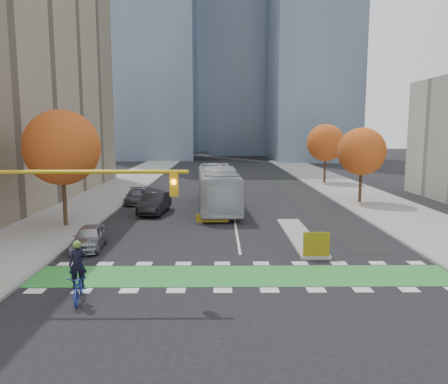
{
  "coord_description": "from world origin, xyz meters",
  "views": [
    {
      "loc": [
        -1.12,
        -18.26,
        6.75
      ],
      "look_at": [
        -0.86,
        8.51,
        3.0
      ],
      "focal_mm": 35.0,
      "sensor_mm": 36.0,
      "label": 1
    }
  ],
  "objects_px": {
    "tree_east_near": "(362,152)",
    "parked_car_b": "(155,203)",
    "tree_west": "(62,148)",
    "parked_car_c": "(136,196)",
    "cyclist": "(79,281)",
    "hazard_board": "(316,244)",
    "parked_car_a": "(89,237)",
    "bus": "(218,188)",
    "traffic_signal_west": "(54,198)",
    "tree_east_far": "(326,143)"
  },
  "relations": [
    {
      "from": "tree_east_near",
      "to": "parked_car_b",
      "type": "relative_size",
      "value": 1.38
    },
    {
      "from": "tree_west",
      "to": "parked_car_c",
      "type": "xyz_separation_m",
      "value": [
        3.0,
        10.27,
        -4.95
      ]
    },
    {
      "from": "tree_east_near",
      "to": "parked_car_b",
      "type": "bearing_deg",
      "value": -165.64
    },
    {
      "from": "tree_west",
      "to": "cyclist",
      "type": "xyz_separation_m",
      "value": [
        5.24,
        -13.48,
        -4.79
      ]
    },
    {
      "from": "cyclist",
      "to": "parked_car_b",
      "type": "distance_m",
      "value": 18.75
    },
    {
      "from": "hazard_board",
      "to": "parked_car_a",
      "type": "distance_m",
      "value": 12.83
    },
    {
      "from": "tree_east_near",
      "to": "bus",
      "type": "bearing_deg",
      "value": -168.74
    },
    {
      "from": "tree_east_near",
      "to": "tree_west",
      "type": "bearing_deg",
      "value": -157.38
    },
    {
      "from": "tree_west",
      "to": "parked_car_b",
      "type": "xyz_separation_m",
      "value": [
        5.5,
        5.27,
        -4.77
      ]
    },
    {
      "from": "traffic_signal_west",
      "to": "bus",
      "type": "bearing_deg",
      "value": 71.54
    },
    {
      "from": "hazard_board",
      "to": "tree_east_far",
      "type": "relative_size",
      "value": 0.18
    },
    {
      "from": "cyclist",
      "to": "traffic_signal_west",
      "type": "bearing_deg",
      "value": 129.98
    },
    {
      "from": "traffic_signal_west",
      "to": "parked_car_b",
      "type": "height_order",
      "value": "traffic_signal_west"
    },
    {
      "from": "cyclist",
      "to": "parked_car_a",
      "type": "height_order",
      "value": "cyclist"
    },
    {
      "from": "tree_west",
      "to": "tree_east_near",
      "type": "height_order",
      "value": "tree_west"
    },
    {
      "from": "tree_east_near",
      "to": "bus",
      "type": "relative_size",
      "value": 0.53
    },
    {
      "from": "hazard_board",
      "to": "traffic_signal_west",
      "type": "distance_m",
      "value": 13.23
    },
    {
      "from": "hazard_board",
      "to": "parked_car_b",
      "type": "relative_size",
      "value": 0.27
    },
    {
      "from": "tree_east_near",
      "to": "cyclist",
      "type": "height_order",
      "value": "tree_east_near"
    },
    {
      "from": "parked_car_a",
      "to": "tree_east_far",
      "type": "bearing_deg",
      "value": 52.4
    },
    {
      "from": "tree_east_near",
      "to": "traffic_signal_west",
      "type": "height_order",
      "value": "tree_east_near"
    },
    {
      "from": "tree_west",
      "to": "parked_car_c",
      "type": "bearing_deg",
      "value": 73.71
    },
    {
      "from": "tree_east_near",
      "to": "bus",
      "type": "xyz_separation_m",
      "value": [
        -13.3,
        -2.65,
        -3.01
      ]
    },
    {
      "from": "tree_east_far",
      "to": "traffic_signal_west",
      "type": "relative_size",
      "value": 0.9
    },
    {
      "from": "tree_east_near",
      "to": "parked_car_b",
      "type": "distance_m",
      "value": 19.51
    },
    {
      "from": "cyclist",
      "to": "parked_car_a",
      "type": "relative_size",
      "value": 0.62
    },
    {
      "from": "tree_east_far",
      "to": "parked_car_a",
      "type": "height_order",
      "value": "tree_east_far"
    },
    {
      "from": "parked_car_b",
      "to": "parked_car_c",
      "type": "height_order",
      "value": "parked_car_b"
    },
    {
      "from": "traffic_signal_west",
      "to": "cyclist",
      "type": "relative_size",
      "value": 3.44
    },
    {
      "from": "traffic_signal_west",
      "to": "parked_car_b",
      "type": "bearing_deg",
      "value": 85.4
    },
    {
      "from": "tree_east_near",
      "to": "cyclist",
      "type": "bearing_deg",
      "value": -128.62
    },
    {
      "from": "hazard_board",
      "to": "traffic_signal_west",
      "type": "bearing_deg",
      "value": -158.45
    },
    {
      "from": "hazard_board",
      "to": "parked_car_c",
      "type": "height_order",
      "value": "hazard_board"
    },
    {
      "from": "tree_east_near",
      "to": "cyclist",
      "type": "distance_m",
      "value": 30.33
    },
    {
      "from": "tree_west",
      "to": "tree_east_near",
      "type": "bearing_deg",
      "value": 22.62
    },
    {
      "from": "hazard_board",
      "to": "bus",
      "type": "height_order",
      "value": "bus"
    },
    {
      "from": "tree_west",
      "to": "parked_car_c",
      "type": "distance_m",
      "value": 11.79
    },
    {
      "from": "traffic_signal_west",
      "to": "bus",
      "type": "distance_m",
      "value": 21.05
    },
    {
      "from": "cyclist",
      "to": "bus",
      "type": "bearing_deg",
      "value": 65.06
    },
    {
      "from": "parked_car_b",
      "to": "parked_car_c",
      "type": "distance_m",
      "value": 5.59
    },
    {
      "from": "parked_car_c",
      "to": "tree_east_far",
      "type": "bearing_deg",
      "value": 31.68
    },
    {
      "from": "parked_car_c",
      "to": "hazard_board",
      "type": "bearing_deg",
      "value": -58.78
    },
    {
      "from": "tree_west",
      "to": "tree_east_far",
      "type": "relative_size",
      "value": 1.08
    },
    {
      "from": "hazard_board",
      "to": "tree_west",
      "type": "height_order",
      "value": "tree_west"
    },
    {
      "from": "traffic_signal_west",
      "to": "tree_east_near",
      "type": "bearing_deg",
      "value": 48.48
    },
    {
      "from": "tree_east_far",
      "to": "cyclist",
      "type": "bearing_deg",
      "value": -116.0
    },
    {
      "from": "parked_car_b",
      "to": "tree_east_far",
      "type": "bearing_deg",
      "value": 52.85
    },
    {
      "from": "parked_car_a",
      "to": "parked_car_b",
      "type": "xyz_separation_m",
      "value": [
        2.15,
        10.9,
        0.17
      ]
    },
    {
      "from": "tree_west",
      "to": "cyclist",
      "type": "relative_size",
      "value": 3.32
    },
    {
      "from": "tree_east_near",
      "to": "traffic_signal_west",
      "type": "distance_m",
      "value": 30.08
    }
  ]
}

